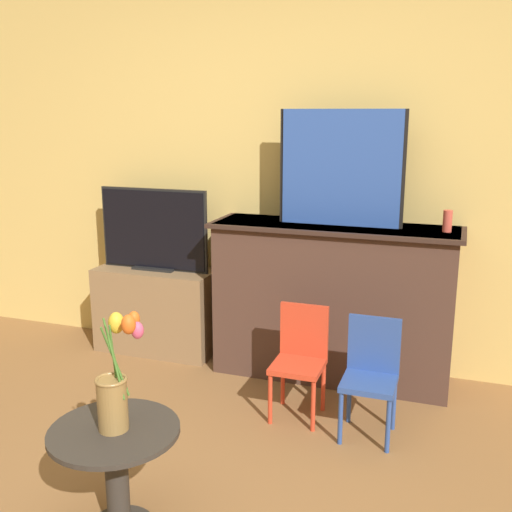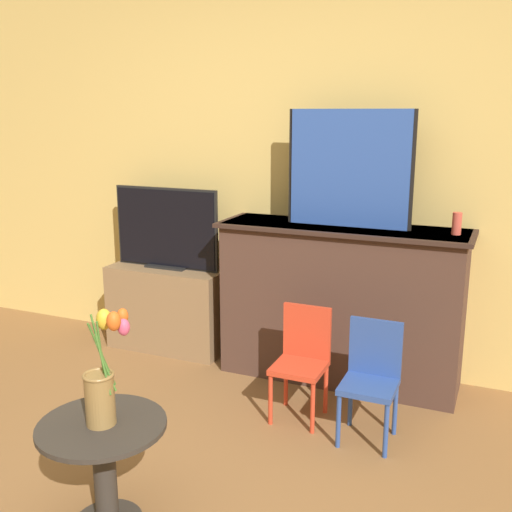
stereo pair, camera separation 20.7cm
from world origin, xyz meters
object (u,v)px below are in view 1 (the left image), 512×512
painting (341,168)px  tv_monitor (154,231)px  chair_red (300,355)px  vase_tulips (116,384)px  chair_blue (371,371)px

painting → tv_monitor: bearing=179.4°
painting → tv_monitor: size_ratio=0.96×
chair_red → vase_tulips: size_ratio=1.28×
tv_monitor → chair_red: 1.41m
chair_blue → chair_red: bearing=168.7°
vase_tulips → painting: bearing=74.1°
painting → chair_red: painting is taller
chair_red → vase_tulips: (-0.41, -1.17, 0.30)m
tv_monitor → vase_tulips: 1.92m
tv_monitor → painting: bearing=-0.6°
tv_monitor → chair_blue: tv_monitor is taller
tv_monitor → vase_tulips: tv_monitor is taller
vase_tulips → chair_red: bearing=70.8°
tv_monitor → chair_blue: 1.78m
chair_blue → tv_monitor: bearing=157.9°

